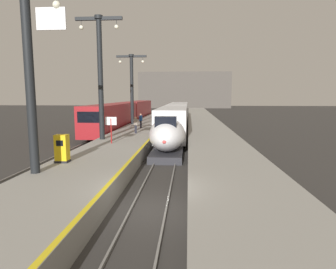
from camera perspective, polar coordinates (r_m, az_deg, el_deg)
ground_plane at (r=12.80m, az=-3.79°, el=-14.60°), size 260.00×260.00×0.00m
platform_left at (r=37.17m, az=-4.80°, el=0.97°), size 4.80×110.00×1.05m
platform_right at (r=36.81m, az=7.76°, el=0.86°), size 4.80×110.00×1.05m
platform_left_safety_stripe at (r=36.83m, az=-1.30°, el=1.76°), size 0.20×107.80×0.01m
rail_main_left at (r=39.59m, az=0.54°, el=0.73°), size 0.08×110.00×0.12m
rail_main_right at (r=39.53m, az=2.71°, el=0.71°), size 0.08×110.00×0.12m
rail_secondary_left at (r=40.89m, az=-10.86°, el=0.81°), size 0.08×110.00×0.12m
rail_secondary_right at (r=40.53m, az=-8.81°, el=0.80°), size 0.08×110.00×0.12m
highspeed_train_main at (r=37.93m, az=1.54°, el=3.26°), size 2.92×37.42×3.60m
regional_train_adjacent at (r=46.82m, az=-8.00°, el=4.27°), size 2.85×36.60×3.80m
station_column_near at (r=15.48m, az=-25.63°, el=13.05°), size 4.00×0.68×8.86m
station_column_mid at (r=25.91m, az=-13.25°, el=12.76°), size 4.00×0.68×10.43m
station_column_far at (r=39.25m, az=-7.16°, el=10.13°), size 4.00×0.68×9.17m
passenger_near_edge at (r=34.29m, az=-5.40°, el=2.94°), size 0.35×0.53×1.69m
passenger_mid_platform at (r=29.48m, az=-6.41°, el=2.16°), size 0.44×0.42×1.69m
rolling_suitcase at (r=34.21m, az=-2.85°, el=1.80°), size 0.40×0.22×0.98m
ticket_machine_yellow at (r=17.62m, az=-20.18°, el=-2.80°), size 0.76×0.62×1.60m
departure_info_board at (r=23.45m, az=-11.17°, el=1.92°), size 0.90×0.10×2.12m
terminus_back_wall at (r=113.76m, az=3.25°, el=8.74°), size 36.00×2.00×14.00m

